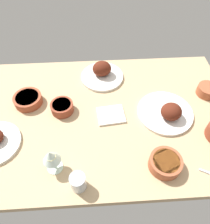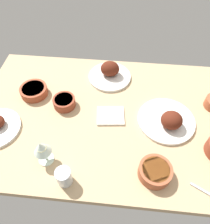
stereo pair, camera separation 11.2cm
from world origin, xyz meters
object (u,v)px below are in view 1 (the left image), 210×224
(bowl_soup, at_px, (165,163))
(water_tumbler, at_px, (78,182))
(plate_near_viewer, at_px, (102,73))
(folded_napkin, at_px, (111,115))
(wine_glass, at_px, (51,157))
(bowl_cream, at_px, (62,107))
(bowl_sauce, at_px, (207,90))
(bowl_onions, at_px, (28,99))
(plate_far_side, at_px, (167,112))

(bowl_soup, bearing_deg, water_tumbler, 10.07)
(plate_near_viewer, relative_size, folded_napkin, 1.82)
(wine_glass, bearing_deg, water_tumbler, 140.11)
(folded_napkin, bearing_deg, water_tumbler, 65.86)
(bowl_soup, xyz_separation_m, water_tumbler, (0.38, 0.07, 0.01))
(bowl_cream, distance_m, bowl_soup, 0.58)
(plate_near_viewer, height_order, bowl_cream, plate_near_viewer)
(plate_near_viewer, distance_m, bowl_sauce, 0.61)
(bowl_onions, bearing_deg, bowl_cream, 160.29)
(plate_near_viewer, height_order, water_tumbler, plate_near_viewer)
(plate_far_side, relative_size, wine_glass, 2.09)
(bowl_sauce, xyz_separation_m, water_tumbler, (0.72, 0.49, 0.01))
(bowl_onions, xyz_separation_m, water_tumbler, (-0.28, 0.48, 0.02))
(wine_glass, bearing_deg, bowl_onions, -65.88)
(plate_far_side, bearing_deg, folded_napkin, -3.05)
(water_tumbler, bearing_deg, bowl_sauce, -145.75)
(bowl_sauce, relative_size, bowl_onions, 0.74)
(wine_glass, bearing_deg, plate_far_side, -155.34)
(water_tumbler, bearing_deg, wine_glass, -39.89)
(bowl_sauce, height_order, water_tumbler, water_tumbler)
(plate_near_viewer, bearing_deg, bowl_sauce, 163.16)
(plate_far_side, xyz_separation_m, water_tumbler, (0.46, 0.35, 0.02))
(bowl_soup, bearing_deg, wine_glass, -2.65)
(plate_near_viewer, bearing_deg, plate_far_side, 135.22)
(bowl_onions, bearing_deg, folded_napkin, 164.93)
(plate_near_viewer, relative_size, bowl_cream, 2.14)
(bowl_onions, xyz_separation_m, wine_glass, (-0.18, 0.39, 0.07))
(bowl_cream, distance_m, bowl_onions, 0.20)
(bowl_cream, bearing_deg, bowl_onions, -19.71)
(plate_near_viewer, relative_size, water_tumbler, 2.92)
(bowl_soup, distance_m, folded_napkin, 0.37)
(plate_far_side, distance_m, bowl_onions, 0.75)
(plate_near_viewer, bearing_deg, bowl_soup, 112.04)
(water_tumbler, bearing_deg, folded_napkin, -114.14)
(plate_far_side, distance_m, wine_glass, 0.62)
(plate_far_side, xyz_separation_m, plate_near_viewer, (0.32, -0.32, 0.01))
(bowl_cream, xyz_separation_m, water_tumbler, (-0.09, 0.41, 0.02))
(bowl_sauce, distance_m, folded_napkin, 0.57)
(bowl_cream, height_order, bowl_onions, bowl_cream)
(water_tumbler, bearing_deg, bowl_soup, -169.93)
(plate_near_viewer, bearing_deg, wine_glass, 67.32)
(plate_near_viewer, height_order, bowl_soup, plate_near_viewer)
(plate_far_side, height_order, wine_glass, wine_glass)
(plate_near_viewer, xyz_separation_m, folded_napkin, (-0.03, 0.30, -0.03))
(bowl_soup, bearing_deg, bowl_sauce, -128.98)
(plate_near_viewer, xyz_separation_m, bowl_onions, (0.42, 0.18, -0.01))
(bowl_cream, height_order, water_tumbler, water_tumbler)
(wine_glass, bearing_deg, bowl_soup, 177.35)
(bowl_cream, distance_m, water_tumbler, 0.43)
(bowl_onions, height_order, water_tumbler, water_tumbler)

